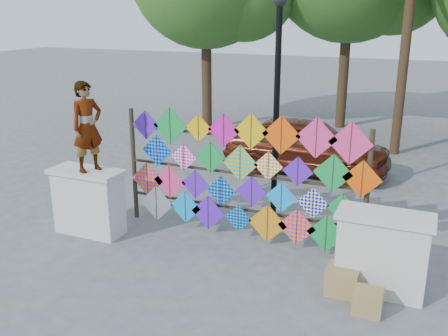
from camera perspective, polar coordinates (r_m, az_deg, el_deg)
The scene contains 9 objects.
ground at distance 9.01m, azimuth -0.17°, elevation -9.69°, with size 80.00×80.00×0.00m, color gray.
parapet_left at distance 9.89m, azimuth -15.20°, elevation -3.67°, with size 1.40×0.65×1.28m.
parapet_right at distance 7.97m, azimuth 17.59°, elevation -9.20°, with size 1.40×0.65×1.28m.
kite_rack at distance 9.12m, azimuth 2.23°, elevation -1.08°, with size 4.92×0.24×2.44m.
vendor_woman at distance 9.40m, azimuth -15.35°, elevation 4.55°, with size 0.61×0.40×1.66m, color #99999E.
sedan at distance 13.33m, azimuth 9.46°, elevation 2.58°, with size 1.74×4.32×1.47m, color #551B0E.
lamppost at distance 9.89m, azimuth 6.09°, elevation 9.12°, with size 0.28×0.28×4.46m.
cardboard_box_near at distance 7.97m, azimuth 13.39°, elevation -12.37°, with size 0.48×0.43×0.43m, color #A68B50.
cardboard_box_far at distance 7.63m, azimuth 16.12°, elevation -14.44°, with size 0.41×0.38×0.34m, color #A68B50.
Camera 1 is at (3.17, -7.35, 4.13)m, focal length 40.00 mm.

